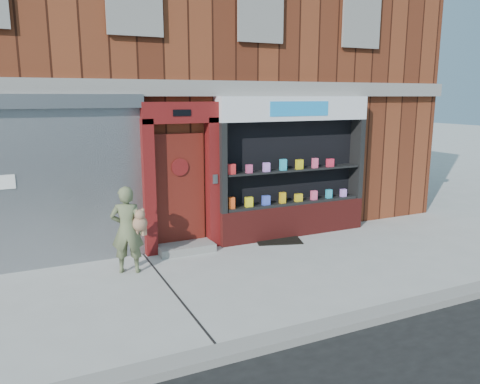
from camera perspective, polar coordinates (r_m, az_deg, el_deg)
ground at (r=8.15m, az=2.35°, el=-10.02°), size 80.00×80.00×0.00m
curb at (r=6.47m, az=11.52°, el=-15.71°), size 60.00×0.30×0.12m
building at (r=13.22m, az=-10.06°, el=15.76°), size 12.00×8.16×8.00m
shutter_bay at (r=8.75m, az=-21.52°, el=2.36°), size 3.10×0.30×3.04m
red_door_bay at (r=9.14m, az=-7.18°, el=1.78°), size 1.52×0.58×2.90m
pharmacy_bay at (r=10.15m, az=6.44°, el=2.29°), size 3.50×0.41×3.00m
woman at (r=8.25m, az=-13.48°, el=-4.41°), size 0.67×0.53×1.52m
doormat at (r=10.00m, az=4.65°, el=-5.84°), size 1.09×0.91×0.02m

